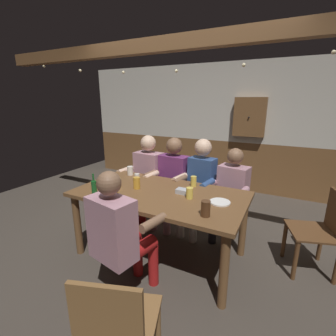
{
  "coord_description": "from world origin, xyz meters",
  "views": [
    {
      "loc": [
        1.22,
        -2.19,
        1.76
      ],
      "look_at": [
        0.0,
        0.18,
        1.0
      ],
      "focal_mm": 25.84,
      "sensor_mm": 36.0,
      "label": 1
    }
  ],
  "objects_px": {
    "person_2": "(199,183)",
    "chair_empty_near_left": "(117,328)",
    "condiment_caddy": "(183,191)",
    "pint_glass_2": "(118,183)",
    "plate_0": "(220,202)",
    "bottle_1": "(94,188)",
    "dining_table": "(160,200)",
    "pint_glass_6": "(137,178)",
    "wall_dart_cabinet": "(250,117)",
    "pint_glass_0": "(130,171)",
    "person_4": "(120,232)",
    "pint_glass_5": "(206,209)",
    "bottle_0": "(115,188)",
    "pint_glass_4": "(194,181)",
    "person_0": "(146,173)",
    "person_3": "(231,191)",
    "pint_glass_3": "(190,193)",
    "person_1": "(171,178)",
    "pint_glass_1": "(137,183)",
    "chair_empty_near_right": "(321,230)"
  },
  "relations": [
    {
      "from": "pint_glass_0",
      "to": "person_4",
      "type": "bearing_deg",
      "value": -58.41
    },
    {
      "from": "condiment_caddy",
      "to": "pint_glass_2",
      "type": "bearing_deg",
      "value": -167.67
    },
    {
      "from": "person_2",
      "to": "pint_glass_5",
      "type": "height_order",
      "value": "person_2"
    },
    {
      "from": "pint_glass_6",
      "to": "condiment_caddy",
      "type": "bearing_deg",
      "value": -8.61
    },
    {
      "from": "wall_dart_cabinet",
      "to": "pint_glass_0",
      "type": "bearing_deg",
      "value": -118.59
    },
    {
      "from": "plate_0",
      "to": "bottle_0",
      "type": "relative_size",
      "value": 0.78
    },
    {
      "from": "person_0",
      "to": "pint_glass_5",
      "type": "xyz_separation_m",
      "value": [
        1.27,
        -1.05,
        0.14
      ]
    },
    {
      "from": "bottle_0",
      "to": "pint_glass_4",
      "type": "height_order",
      "value": "bottle_0"
    },
    {
      "from": "person_2",
      "to": "plate_0",
      "type": "relative_size",
      "value": 6.24
    },
    {
      "from": "person_1",
      "to": "person_4",
      "type": "bearing_deg",
      "value": 104.19
    },
    {
      "from": "condiment_caddy",
      "to": "pint_glass_2",
      "type": "relative_size",
      "value": 1.3
    },
    {
      "from": "person_1",
      "to": "pint_glass_1",
      "type": "relative_size",
      "value": 9.33
    },
    {
      "from": "person_1",
      "to": "pint_glass_3",
      "type": "height_order",
      "value": "person_1"
    },
    {
      "from": "person_2",
      "to": "chair_empty_near_left",
      "type": "distance_m",
      "value": 2.07
    },
    {
      "from": "pint_glass_4",
      "to": "bottle_1",
      "type": "bearing_deg",
      "value": -138.45
    },
    {
      "from": "plate_0",
      "to": "pint_glass_2",
      "type": "relative_size",
      "value": 1.89
    },
    {
      "from": "chair_empty_near_left",
      "to": "pint_glass_2",
      "type": "height_order",
      "value": "pint_glass_2"
    },
    {
      "from": "chair_empty_near_left",
      "to": "pint_glass_2",
      "type": "bearing_deg",
      "value": 108.84
    },
    {
      "from": "person_3",
      "to": "pint_glass_4",
      "type": "distance_m",
      "value": 0.55
    },
    {
      "from": "dining_table",
      "to": "pint_glass_0",
      "type": "height_order",
      "value": "pint_glass_0"
    },
    {
      "from": "plate_0",
      "to": "pint_glass_0",
      "type": "xyz_separation_m",
      "value": [
        -1.33,
        0.35,
        0.05
      ]
    },
    {
      "from": "plate_0",
      "to": "wall_dart_cabinet",
      "type": "bearing_deg",
      "value": 94.15
    },
    {
      "from": "pint_glass_6",
      "to": "wall_dart_cabinet",
      "type": "xyz_separation_m",
      "value": [
        0.91,
        2.31,
        0.63
      ]
    },
    {
      "from": "pint_glass_6",
      "to": "pint_glass_2",
      "type": "bearing_deg",
      "value": -108.48
    },
    {
      "from": "pint_glass_1",
      "to": "pint_glass_4",
      "type": "relative_size",
      "value": 1.11
    },
    {
      "from": "dining_table",
      "to": "pint_glass_2",
      "type": "bearing_deg",
      "value": -171.43
    },
    {
      "from": "plate_0",
      "to": "wall_dart_cabinet",
      "type": "xyz_separation_m",
      "value": [
        -0.18,
        2.47,
        0.67
      ]
    },
    {
      "from": "bottle_0",
      "to": "person_0",
      "type": "bearing_deg",
      "value": 105.69
    },
    {
      "from": "condiment_caddy",
      "to": "bottle_1",
      "type": "distance_m",
      "value": 0.95
    },
    {
      "from": "person_0",
      "to": "pint_glass_2",
      "type": "distance_m",
      "value": 0.84
    },
    {
      "from": "plate_0",
      "to": "bottle_0",
      "type": "bearing_deg",
      "value": -159.81
    },
    {
      "from": "person_4",
      "to": "pint_glass_2",
      "type": "relative_size",
      "value": 11.43
    },
    {
      "from": "person_0",
      "to": "person_3",
      "type": "distance_m",
      "value": 1.26
    },
    {
      "from": "person_4",
      "to": "plate_0",
      "type": "height_order",
      "value": "person_4"
    },
    {
      "from": "person_3",
      "to": "pint_glass_1",
      "type": "bearing_deg",
      "value": 49.18
    },
    {
      "from": "dining_table",
      "to": "person_2",
      "type": "relative_size",
      "value": 1.47
    },
    {
      "from": "person_1",
      "to": "pint_glass_0",
      "type": "height_order",
      "value": "person_1"
    },
    {
      "from": "person_3",
      "to": "chair_empty_near_left",
      "type": "height_order",
      "value": "person_3"
    },
    {
      "from": "pint_glass_3",
      "to": "dining_table",
      "type": "bearing_deg",
      "value": 179.01
    },
    {
      "from": "dining_table",
      "to": "pint_glass_4",
      "type": "distance_m",
      "value": 0.47
    },
    {
      "from": "condiment_caddy",
      "to": "pint_glass_0",
      "type": "xyz_separation_m",
      "value": [
        -0.91,
        0.29,
        0.03
      ]
    },
    {
      "from": "chair_empty_near_left",
      "to": "condiment_caddy",
      "type": "relative_size",
      "value": 6.29
    },
    {
      "from": "condiment_caddy",
      "to": "pint_glass_4",
      "type": "bearing_deg",
      "value": 85.6
    },
    {
      "from": "person_2",
      "to": "bottle_1",
      "type": "height_order",
      "value": "person_2"
    },
    {
      "from": "bottle_1",
      "to": "dining_table",
      "type": "bearing_deg",
      "value": 34.13
    },
    {
      "from": "chair_empty_near_left",
      "to": "pint_glass_1",
      "type": "height_order",
      "value": "pint_glass_1"
    },
    {
      "from": "person_3",
      "to": "pint_glass_0",
      "type": "bearing_deg",
      "value": 24.98
    },
    {
      "from": "person_2",
      "to": "pint_glass_4",
      "type": "bearing_deg",
      "value": 107.99
    },
    {
      "from": "person_0",
      "to": "chair_empty_near_right",
      "type": "relative_size",
      "value": 1.43
    },
    {
      "from": "pint_glass_3",
      "to": "pint_glass_5",
      "type": "height_order",
      "value": "pint_glass_5"
    }
  ]
}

